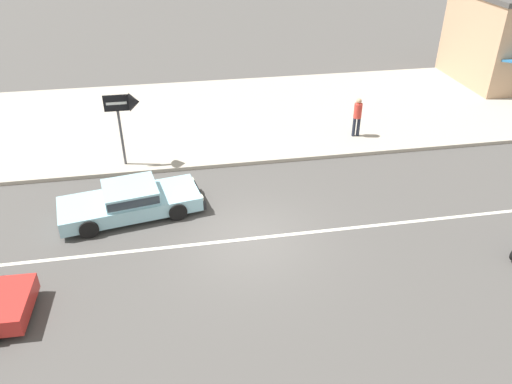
# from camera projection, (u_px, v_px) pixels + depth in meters

# --- Properties ---
(ground_plane) EXTENTS (160.00, 160.00, 0.00)m
(ground_plane) POSITION_uv_depth(u_px,v_px,m) (250.00, 239.00, 15.48)
(ground_plane) COLOR #4C4947
(lane_centre_stripe) EXTENTS (50.40, 0.14, 0.01)m
(lane_centre_stripe) POSITION_uv_depth(u_px,v_px,m) (250.00, 239.00, 15.48)
(lane_centre_stripe) COLOR silver
(lane_centre_stripe) RESTS_ON ground
(kerb_strip) EXTENTS (68.00, 10.00, 0.15)m
(kerb_strip) POSITION_uv_depth(u_px,v_px,m) (216.00, 116.00, 23.66)
(kerb_strip) COLOR #ADA393
(kerb_strip) RESTS_ON ground
(sedan_pale_blue_3) EXTENTS (4.85, 2.53, 1.06)m
(sedan_pale_blue_3) POSITION_uv_depth(u_px,v_px,m) (131.00, 200.00, 16.40)
(sedan_pale_blue_3) COLOR #93C6D6
(sedan_pale_blue_3) RESTS_ON ground
(arrow_signboard) EXTENTS (1.28, 0.67, 2.85)m
(arrow_signboard) POSITION_uv_depth(u_px,v_px,m) (130.00, 106.00, 18.21)
(arrow_signboard) COLOR #4C4C51
(arrow_signboard) RESTS_ON kerb_strip
(pedestrian_near_clock) EXTENTS (0.34, 0.34, 1.70)m
(pedestrian_near_clock) POSITION_uv_depth(u_px,v_px,m) (357.00, 114.00, 21.10)
(pedestrian_near_clock) COLOR #232838
(pedestrian_near_clock) RESTS_ON kerb_strip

